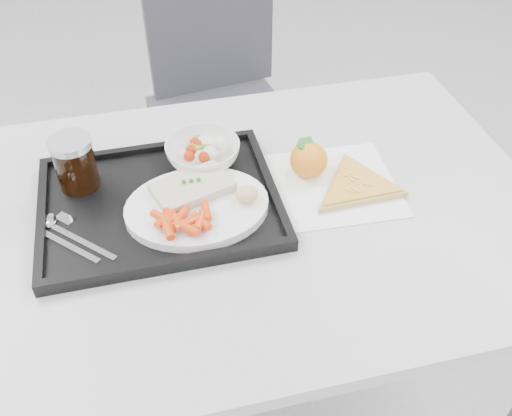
% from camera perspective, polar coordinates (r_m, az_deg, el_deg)
% --- Properties ---
extents(table, '(1.20, 0.80, 0.75)m').
position_cam_1_polar(table, '(1.14, -1.82, -2.57)').
color(table, '#B5B6B8').
rests_on(table, ground).
extents(chair, '(0.48, 0.48, 0.93)m').
position_cam_1_polar(chair, '(1.89, -3.70, 12.18)').
color(chair, '#35353D').
rests_on(chair, ground).
extents(tray, '(0.45, 0.35, 0.03)m').
position_cam_1_polar(tray, '(1.11, -9.59, 0.45)').
color(tray, black).
rests_on(tray, table).
extents(dinner_plate, '(0.27, 0.27, 0.02)m').
position_cam_1_polar(dinner_plate, '(1.07, -5.91, 0.08)').
color(dinner_plate, white).
rests_on(dinner_plate, tray).
extents(fish_fillet, '(0.17, 0.13, 0.03)m').
position_cam_1_polar(fish_fillet, '(1.09, -6.41, 2.06)').
color(fish_fillet, beige).
rests_on(fish_fillet, dinner_plate).
extents(bread_roll, '(0.05, 0.05, 0.03)m').
position_cam_1_polar(bread_roll, '(1.06, -0.95, 1.41)').
color(bread_roll, tan).
rests_on(bread_roll, dinner_plate).
extents(salad_bowl, '(0.15, 0.15, 0.05)m').
position_cam_1_polar(salad_bowl, '(1.17, -5.33, 5.50)').
color(salad_bowl, white).
rests_on(salad_bowl, tray).
extents(cola_glass, '(0.08, 0.08, 0.11)m').
position_cam_1_polar(cola_glass, '(1.15, -17.66, 4.39)').
color(cola_glass, black).
rests_on(cola_glass, tray).
extents(cutlery, '(0.14, 0.15, 0.01)m').
position_cam_1_polar(cutlery, '(1.08, -18.48, -2.44)').
color(cutlery, silver).
rests_on(cutlery, tray).
extents(napkin, '(0.26, 0.25, 0.00)m').
position_cam_1_polar(napkin, '(1.16, 7.68, 2.32)').
color(napkin, white).
rests_on(napkin, table).
extents(tangerine, '(0.10, 0.10, 0.07)m').
position_cam_1_polar(tangerine, '(1.16, 5.28, 4.83)').
color(tangerine, orange).
rests_on(tangerine, napkin).
extents(pizza_slice, '(0.30, 0.30, 0.02)m').
position_cam_1_polar(pizza_slice, '(1.15, 10.06, 2.22)').
color(pizza_slice, tan).
rests_on(pizza_slice, napkin).
extents(carrot_pile, '(0.11, 0.08, 0.02)m').
position_cam_1_polar(carrot_pile, '(1.01, -7.32, -1.32)').
color(carrot_pile, red).
rests_on(carrot_pile, dinner_plate).
extents(salad_contents, '(0.10, 0.08, 0.03)m').
position_cam_1_polar(salad_contents, '(1.17, -5.11, 6.02)').
color(salad_contents, '#A92508').
rests_on(salad_contents, salad_bowl).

